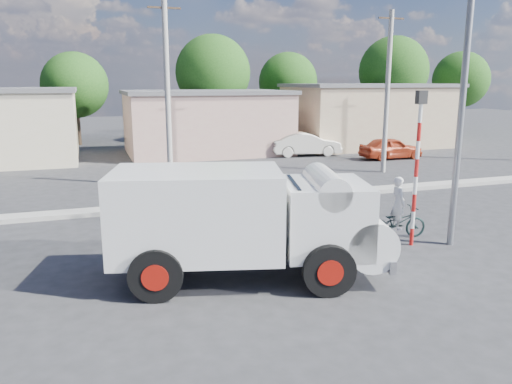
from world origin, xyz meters
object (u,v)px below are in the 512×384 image
object	(u,v)px
truck	(250,219)
bicycle	(397,223)
traffic_pole	(417,156)
car_red	(391,148)
car_cream	(305,144)
cyclist	(397,213)
streetlight	(460,67)

from	to	relation	value
truck	bicycle	world-z (taller)	truck
traffic_pole	car_red	bearing A→B (deg)	58.51
truck	car_cream	bearing A→B (deg)	76.61
bicycle	car_cream	bearing A→B (deg)	-8.24
truck	bicycle	bearing A→B (deg)	31.33
car_red	traffic_pole	xyz separation A→B (m)	(-8.75, -14.29, 1.94)
bicycle	cyclist	size ratio (longest dim) A/B	1.16
truck	car_cream	world-z (taller)	truck
car_cream	traffic_pole	world-z (taller)	traffic_pole
cyclist	car_cream	bearing A→B (deg)	-8.24
car_red	streetlight	xyz separation A→B (m)	(-7.81, -14.59, 4.31)
bicycle	streetlight	distance (m)	4.69
truck	traffic_pole	distance (m)	5.34
car_cream	truck	bearing A→B (deg)	159.08
bicycle	traffic_pole	world-z (taller)	traffic_pole
cyclist	car_cream	world-z (taller)	cyclist
bicycle	car_red	world-z (taller)	car_red
streetlight	cyclist	bearing A→B (deg)	134.25
car_cream	streetlight	distance (m)	18.31
car_red	cyclist	bearing A→B (deg)	146.67
cyclist	traffic_pole	xyz separation A→B (m)	(0.04, -0.70, 1.81)
cyclist	traffic_pole	bearing A→B (deg)	-170.27
traffic_pole	streetlight	world-z (taller)	streetlight
truck	bicycle	size ratio (longest dim) A/B	3.68
traffic_pole	streetlight	size ratio (longest dim) A/B	0.48
cyclist	streetlight	bearing A→B (deg)	-128.94
car_red	streetlight	bearing A→B (deg)	151.39
bicycle	car_cream	size ratio (longest dim) A/B	0.41
truck	bicycle	xyz separation A→B (m)	(5.11, 1.54, -0.98)
truck	traffic_pole	world-z (taller)	traffic_pole
car_cream	traffic_pole	size ratio (longest dim) A/B	1.01
car_cream	car_red	bearing A→B (deg)	-116.57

